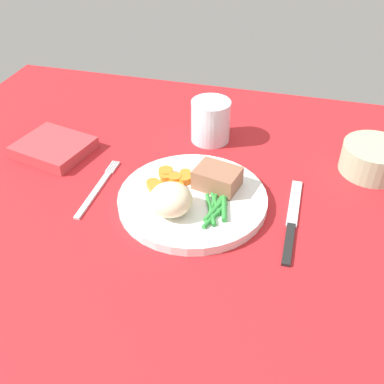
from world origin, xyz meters
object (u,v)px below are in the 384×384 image
Objects in this scene: salad_bowl at (374,157)px; fork at (98,188)px; meat_portion at (217,178)px; knife at (292,222)px; napkin at (54,147)px; dinner_plate at (192,201)px; water_glass at (211,124)px.

fork is at bearing -158.53° from salad_bowl.
knife is at bearing -17.69° from meat_portion.
meat_portion is at bearing -7.72° from napkin.
fork is 1.27× the size of napkin.
meat_portion reaches higher than napkin.
meat_portion reaches higher than dinner_plate.
dinner_plate is 34.06cm from salad_bowl.
salad_bowl reaches higher than meat_portion.
napkin is at bearing 143.98° from fork.
napkin reaches higher than dinner_plate.
dinner_plate is at bearing -178.18° from knife.
water_glass reaches higher than fork.
water_glass is 0.73× the size of salad_bowl.
knife reaches higher than fork.
dinner_plate is 16.44cm from knife.
dinner_plate is 30.93cm from napkin.
napkin is at bearing 172.19° from knife.
napkin is (-27.97, -12.52, -2.42)cm from water_glass.
knife is (33.28, -0.03, -0.00)cm from fork.
dinner_plate is 16.87cm from fork.
meat_portion reaches higher than knife.
water_glass is (-5.13, 17.01, 0.24)cm from meat_portion.
napkin is (-33.11, 4.49, -2.18)cm from meat_portion.
water_glass is at bearing 133.52° from knife.
napkin reaches higher than fork.
fork is 0.81× the size of knife.
water_glass is at bearing 174.20° from salad_bowl.
dinner_plate is 21.15cm from water_glass.
napkin is at bearing -155.89° from water_glass.
knife is 28.14cm from water_glass.
meat_portion is 0.35× the size of knife.
dinner_plate is 2.97× the size of water_glass.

